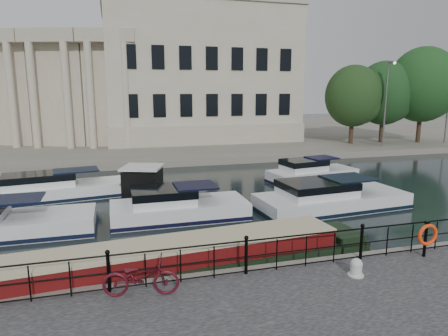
{
  "coord_description": "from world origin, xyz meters",
  "views": [
    {
      "loc": [
        -3.7,
        -12.95,
        6.05
      ],
      "look_at": [
        0.5,
        2.0,
        3.0
      ],
      "focal_mm": 32.0,
      "sensor_mm": 36.0,
      "label": 1
    }
  ],
  "objects_px": {
    "bicycle": "(141,277)",
    "narrowboat": "(172,266)",
    "mooring_bollard": "(356,267)",
    "harbour_hut": "(143,187)",
    "life_ring_post": "(427,235)"
  },
  "relations": [
    {
      "from": "life_ring_post",
      "to": "harbour_hut",
      "type": "bearing_deg",
      "value": 128.17
    },
    {
      "from": "mooring_bollard",
      "to": "harbour_hut",
      "type": "relative_size",
      "value": 0.17
    },
    {
      "from": "mooring_bollard",
      "to": "narrowboat",
      "type": "height_order",
      "value": "narrowboat"
    },
    {
      "from": "bicycle",
      "to": "narrowboat",
      "type": "distance_m",
      "value": 2.39
    },
    {
      "from": "narrowboat",
      "to": "mooring_bollard",
      "type": "bearing_deg",
      "value": -31.04
    },
    {
      "from": "mooring_bollard",
      "to": "harbour_hut",
      "type": "height_order",
      "value": "harbour_hut"
    },
    {
      "from": "harbour_hut",
      "to": "bicycle",
      "type": "bearing_deg",
      "value": -75.47
    },
    {
      "from": "bicycle",
      "to": "life_ring_post",
      "type": "bearing_deg",
      "value": -79.81
    },
    {
      "from": "life_ring_post",
      "to": "narrowboat",
      "type": "xyz_separation_m",
      "value": [
        -8.22,
        1.98,
        -0.95
      ]
    },
    {
      "from": "bicycle",
      "to": "narrowboat",
      "type": "xyz_separation_m",
      "value": [
        1.12,
        1.98,
        -0.73
      ]
    },
    {
      "from": "mooring_bollard",
      "to": "life_ring_post",
      "type": "distance_m",
      "value": 3.12
    },
    {
      "from": "mooring_bollard",
      "to": "life_ring_post",
      "type": "height_order",
      "value": "life_ring_post"
    },
    {
      "from": "life_ring_post",
      "to": "harbour_hut",
      "type": "height_order",
      "value": "harbour_hut"
    },
    {
      "from": "bicycle",
      "to": "narrowboat",
      "type": "height_order",
      "value": "bicycle"
    },
    {
      "from": "bicycle",
      "to": "mooring_bollard",
      "type": "relative_size",
      "value": 3.77
    }
  ]
}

